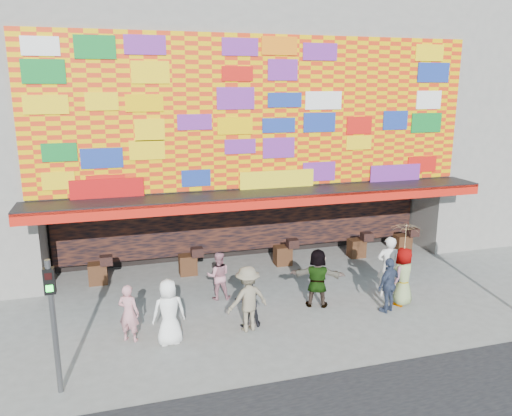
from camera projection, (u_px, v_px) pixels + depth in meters
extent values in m
plane|color=slate|center=(303.00, 323.00, 13.84)|extent=(90.00, 90.00, 0.00)
cube|color=gray|center=(233.00, 83.00, 19.75)|extent=(15.00, 8.00, 7.00)
cube|color=black|center=(228.00, 201.00, 21.87)|extent=(15.00, 6.00, 3.00)
cube|color=gray|center=(37.00, 242.00, 16.15)|extent=(0.40, 2.00, 3.00)
cube|color=gray|center=(427.00, 211.00, 20.14)|extent=(0.40, 2.00, 3.00)
cube|color=black|center=(267.00, 193.00, 16.29)|extent=(15.20, 1.60, 0.12)
cube|color=red|center=(275.00, 203.00, 15.60)|extent=(15.20, 0.04, 0.35)
cube|color=#EEB000|center=(262.00, 113.00, 16.21)|extent=(14.80, 0.08, 4.90)
cube|color=black|center=(247.00, 217.00, 18.92)|extent=(14.00, 0.25, 2.50)
cube|color=gray|center=(501.00, 95.00, 23.42)|extent=(11.00, 8.00, 12.00)
cylinder|color=#59595B|center=(54.00, 328.00, 10.39)|extent=(0.12, 0.12, 3.00)
cube|color=black|center=(49.00, 281.00, 10.14)|extent=(0.22, 0.18, 0.55)
cube|color=black|center=(48.00, 276.00, 10.02)|extent=(0.14, 0.02, 0.14)
cube|color=#19E533|center=(49.00, 288.00, 10.08)|extent=(0.14, 0.02, 0.14)
imported|color=white|center=(169.00, 312.00, 12.56)|extent=(0.88, 0.60, 1.73)
imported|color=#C8818A|center=(129.00, 313.00, 12.73)|extent=(0.67, 0.59, 1.53)
imported|color=black|center=(248.00, 300.00, 13.52)|extent=(0.73, 0.57, 1.49)
imported|color=#7A6F59|center=(248.00, 299.00, 13.26)|extent=(1.28, 0.90, 1.80)
imported|color=#303B55|center=(389.00, 285.00, 14.39)|extent=(1.04, 0.76, 1.64)
imported|color=gray|center=(317.00, 278.00, 14.74)|extent=(1.72, 1.14, 1.77)
imported|color=gray|center=(403.00, 276.00, 14.85)|extent=(1.03, 0.91, 1.77)
imported|color=silver|center=(388.00, 266.00, 15.47)|extent=(0.80, 0.64, 1.92)
imported|color=#BB7987|center=(218.00, 276.00, 15.27)|extent=(0.82, 0.70, 1.50)
imported|color=beige|center=(406.00, 237.00, 14.56)|extent=(1.14, 1.15, 0.82)
cylinder|color=#4C3326|center=(404.00, 265.00, 14.76)|extent=(0.02, 0.02, 1.00)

